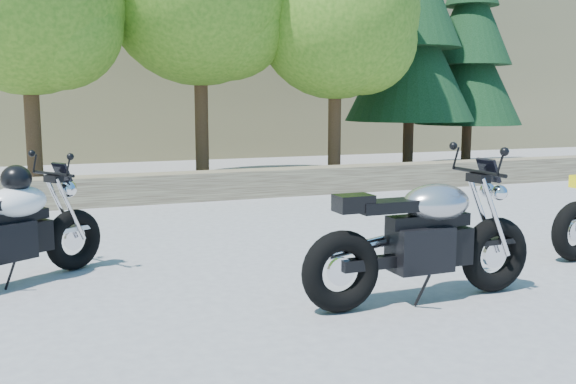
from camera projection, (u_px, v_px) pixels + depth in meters
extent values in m
plane|color=gray|center=(305.00, 281.00, 6.35)|extent=(90.00, 90.00, 0.00)
cube|color=brown|center=(187.00, 187.00, 11.39)|extent=(22.00, 0.55, 0.50)
cylinder|color=#382314|center=(32.00, 114.00, 11.89)|extent=(0.28, 0.28, 3.02)
sphere|color=#316516|center=(57.00, 24.00, 11.56)|extent=(2.38, 2.38, 2.38)
cylinder|color=#382314|center=(201.00, 104.00, 13.41)|extent=(0.28, 0.28, 3.36)
sphere|color=#316516|center=(227.00, 15.00, 13.06)|extent=(2.64, 2.64, 2.64)
cylinder|color=#382314|center=(335.00, 115.00, 13.89)|extent=(0.28, 0.28, 2.91)
sphere|color=#316516|center=(336.00, 11.00, 13.58)|extent=(3.54, 3.54, 3.54)
sphere|color=#316516|center=(363.00, 41.00, 13.57)|extent=(2.29, 2.29, 2.29)
cylinder|color=#382314|center=(408.00, 128.00, 15.98)|extent=(0.26, 0.26, 2.16)
cone|color=black|center=(410.00, 54.00, 15.72)|extent=(3.17, 3.17, 3.24)
cylinder|color=#382314|center=(467.00, 130.00, 17.33)|extent=(0.26, 0.26, 1.92)
cone|color=black|center=(469.00, 70.00, 17.10)|extent=(2.82, 2.82, 2.88)
cone|color=black|center=(471.00, 16.00, 16.90)|extent=(2.18, 2.18, 2.56)
torus|color=black|center=(494.00, 255.00, 5.97)|extent=(0.71, 0.18, 0.71)
torus|color=black|center=(341.00, 271.00, 5.39)|extent=(0.71, 0.18, 0.71)
cylinder|color=silver|center=(494.00, 255.00, 5.97)|extent=(0.24, 0.05, 0.24)
cylinder|color=silver|center=(341.00, 271.00, 5.39)|extent=(0.24, 0.05, 0.24)
cube|color=black|center=(420.00, 248.00, 5.65)|extent=(0.53, 0.34, 0.40)
cube|color=black|center=(428.00, 221.00, 5.64)|extent=(0.78, 0.19, 0.11)
ellipsoid|color=#A8A7AC|center=(436.00, 203.00, 5.65)|extent=(0.64, 0.44, 0.34)
cube|color=black|center=(388.00, 206.00, 5.47)|extent=(0.56, 0.25, 0.10)
cube|color=black|center=(353.00, 203.00, 5.34)|extent=(0.31, 0.22, 0.14)
cylinder|color=black|center=(478.00, 172.00, 5.77)|extent=(0.04, 0.73, 0.04)
sphere|color=silver|center=(493.00, 191.00, 5.87)|extent=(0.20, 0.20, 0.20)
torus|color=black|center=(74.00, 240.00, 6.74)|extent=(0.63, 0.49, 0.65)
cylinder|color=silver|center=(74.00, 240.00, 6.74)|extent=(0.21, 0.16, 0.22)
cube|color=black|center=(6.00, 241.00, 6.12)|extent=(0.57, 0.52, 0.36)
cube|color=black|center=(12.00, 217.00, 6.15)|extent=(0.68, 0.52, 0.10)
ellipsoid|color=white|center=(18.00, 202.00, 6.18)|extent=(0.70, 0.65, 0.31)
cylinder|color=black|center=(53.00, 174.00, 6.48)|extent=(0.39, 0.58, 0.03)
sphere|color=silver|center=(68.00, 189.00, 6.63)|extent=(0.18, 0.18, 0.18)
ellipsoid|color=black|center=(16.00, 179.00, 6.15)|extent=(0.40, 0.40, 0.27)
torus|color=black|center=(576.00, 231.00, 7.11)|extent=(0.69, 0.22, 0.68)
cylinder|color=silver|center=(576.00, 231.00, 7.11)|extent=(0.24, 0.06, 0.23)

